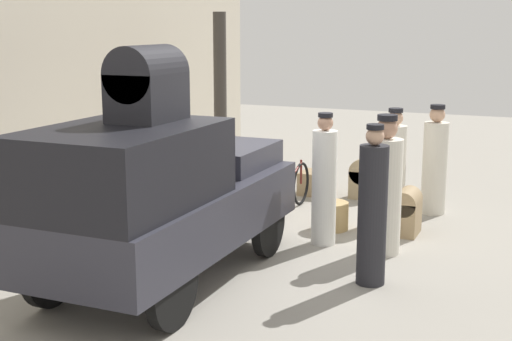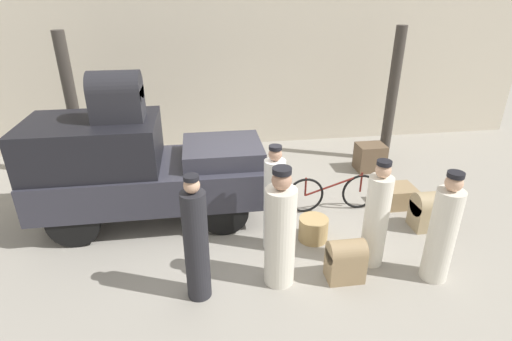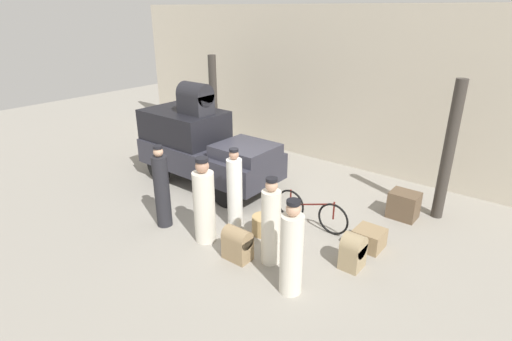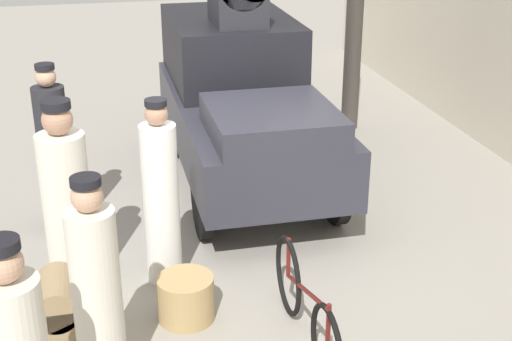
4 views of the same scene
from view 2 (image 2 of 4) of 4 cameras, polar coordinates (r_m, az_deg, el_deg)
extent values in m
plane|color=gray|center=(7.17, -1.36, -7.67)|extent=(30.00, 30.00, 0.00)
cube|color=beige|center=(10.22, -4.42, 15.84)|extent=(16.00, 0.15, 4.50)
cylinder|color=#38332D|center=(9.11, -24.68, 7.97)|extent=(0.24, 0.24, 3.09)
cylinder|color=#38332D|center=(9.77, 18.84, 9.95)|extent=(0.24, 0.24, 3.09)
cylinder|color=black|center=(7.99, -5.37, -0.69)|extent=(0.83, 0.12, 0.83)
cylinder|color=black|center=(6.72, -4.62, -6.00)|extent=(0.83, 0.12, 0.83)
cylinder|color=black|center=(8.26, -22.25, -1.69)|extent=(0.83, 0.12, 0.83)
cylinder|color=black|center=(7.04, -24.69, -6.94)|extent=(0.83, 0.12, 0.83)
cube|color=#2D2D38|center=(7.25, -14.66, -1.28)|extent=(3.88, 1.61, 0.65)
cube|color=black|center=(7.13, -22.26, 3.54)|extent=(2.13, 1.48, 0.80)
cube|color=#2D2D38|center=(7.01, -4.80, 2.78)|extent=(1.36, 1.25, 0.29)
torus|color=black|center=(7.74, 14.63, -2.93)|extent=(0.70, 0.04, 0.70)
torus|color=black|center=(7.41, 7.03, -3.56)|extent=(0.70, 0.04, 0.70)
cylinder|color=#591914|center=(7.48, 11.02, -2.08)|extent=(1.07, 0.04, 0.38)
cylinder|color=#591914|center=(7.33, 7.11, -2.32)|extent=(0.04, 0.04, 0.36)
cylinder|color=#591914|center=(7.65, 14.79, -1.63)|extent=(0.04, 0.04, 0.39)
cylinder|color=tan|center=(6.75, 8.18, -8.26)|extent=(0.48, 0.48, 0.40)
cylinder|color=white|center=(6.22, 2.61, -5.01)|extent=(0.33, 0.33, 1.52)
sphere|color=tan|center=(5.83, 2.77, 2.34)|extent=(0.20, 0.20, 0.20)
cylinder|color=black|center=(5.79, 2.79, 3.29)|extent=(0.19, 0.19, 0.06)
cylinder|color=#232328|center=(5.31, -8.51, -10.72)|extent=(0.33, 0.33, 1.58)
sphere|color=tan|center=(4.85, -9.18, -2.12)|extent=(0.20, 0.20, 0.20)
cylinder|color=black|center=(4.80, -9.26, -1.02)|extent=(0.19, 0.19, 0.06)
cylinder|color=silver|center=(6.17, 24.98, -8.48)|extent=(0.38, 0.38, 1.42)
sphere|color=tan|center=(5.79, 26.44, -1.60)|extent=(0.23, 0.23, 0.23)
cylinder|color=black|center=(5.74, 26.67, -0.53)|extent=(0.22, 0.22, 0.06)
cylinder|color=silver|center=(6.15, 16.73, -6.99)|extent=(0.35, 0.35, 1.44)
sphere|color=tan|center=(5.77, 17.73, 0.03)|extent=(0.22, 0.22, 0.22)
cylinder|color=black|center=(5.72, 17.88, 1.04)|extent=(0.21, 0.21, 0.06)
cylinder|color=silver|center=(5.53, 3.45, -9.50)|extent=(0.43, 0.43, 1.48)
sphere|color=tan|center=(5.09, 3.70, -1.39)|extent=(0.26, 0.26, 0.26)
cylinder|color=black|center=(5.03, 3.74, -0.01)|extent=(0.25, 0.25, 0.07)
cube|color=#9E8966|center=(7.54, 22.78, -5.98)|extent=(0.37, 0.42, 0.47)
cylinder|color=#9E8966|center=(7.43, 23.08, -4.42)|extent=(0.37, 0.42, 0.42)
cube|color=brown|center=(9.45, 15.96, 1.84)|extent=(0.62, 0.50, 0.61)
cube|color=#937A56|center=(8.14, 19.76, -3.41)|extent=(0.54, 0.53, 0.39)
cube|color=#937A56|center=(5.99, 12.61, -13.05)|extent=(0.52, 0.35, 0.47)
cylinder|color=#937A56|center=(5.85, 12.83, -11.23)|extent=(0.52, 0.35, 0.35)
cube|color=#232328|center=(6.83, -19.17, 8.91)|extent=(0.80, 0.58, 0.50)
cylinder|color=#232328|center=(6.77, -19.47, 10.93)|extent=(0.80, 0.58, 0.58)
camera|label=1|loc=(8.13, -78.41, -2.23)|focal=50.00mm
camera|label=3|loc=(6.19, 87.86, 6.33)|focal=28.00mm
camera|label=4|loc=(8.40, 48.94, 14.81)|focal=50.00mm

